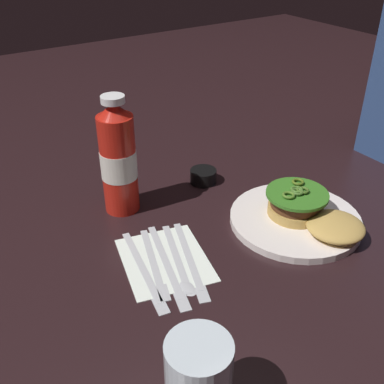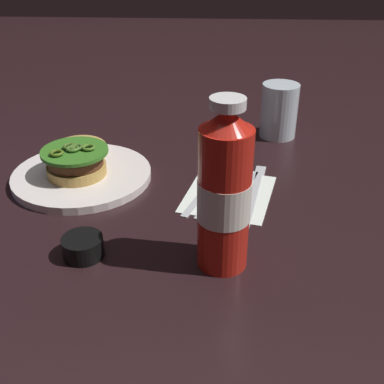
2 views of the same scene
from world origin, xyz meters
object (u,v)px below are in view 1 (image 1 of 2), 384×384
Objects in this scene: ketchup_bottle at (118,160)px; napkin at (165,260)px; burger_sandwich at (310,211)px; fork_utensil at (155,268)px; water_glass at (199,380)px; butter_knife at (146,274)px; steak_knife at (169,268)px; dinner_plate at (295,220)px; table_knife at (191,262)px; condiment_cup at (203,176)px; spoon_utensil at (180,266)px.

ketchup_bottle is 0.21m from napkin.
burger_sandwich is 0.30m from fork_utensil.
water_glass is 0.61× the size of fork_utensil.
butter_knife is 0.99× the size of steak_knife.
napkin is (-0.04, -0.26, -0.01)m from dinner_plate.
butter_knife is (0.02, -0.04, 0.00)m from napkin.
burger_sandwich is 0.96× the size of table_knife.
dinner_plate is 1.51× the size of napkin.
condiment_cup is 0.29m from fork_utensil.
burger_sandwich is at bearing 15.97° from condiment_cup.
butter_knife is at bearing -69.47° from napkin.
table_knife is at bearing 69.62° from fork_utensil.
steak_knife is at bearing 54.86° from fork_utensil.
steak_knife is 0.04m from table_knife.
condiment_cup is at bearing -164.03° from burger_sandwich.
water_glass is 0.25m from butter_knife.
ketchup_bottle reaches higher than butter_knife.
water_glass is 0.56× the size of table_knife.
ketchup_bottle reaches higher than burger_sandwich.
dinner_plate is at bearing 86.75° from steak_knife.
burger_sandwich is at bearing 76.81° from napkin.
dinner_plate is 1.22× the size of table_knife.
fork_utensil is 0.85× the size of steak_knife.
napkin is at bearing 157.54° from water_glass.
butter_knife is (-0.05, -0.31, -0.03)m from burger_sandwich.
ketchup_bottle is 1.09× the size of butter_knife.
steak_knife is at bearing 156.79° from water_glass.
butter_knife is 1.18× the size of spoon_utensil.
burger_sandwich is 0.42m from water_glass.
fork_utensil is at bearing -63.16° from napkin.
condiment_cup reaches higher than table_knife.
spoon_utensil is 0.90× the size of table_knife.
burger_sandwich is 1.06× the size of spoon_utensil.
burger_sandwich is 1.71× the size of water_glass.
ketchup_bottle reaches higher than spoon_utensil.
ketchup_bottle is at bearing 176.20° from napkin.
ketchup_bottle is 0.21m from condiment_cup.
napkin is (0.18, -0.01, -0.10)m from ketchup_bottle.
dinner_plate is 4.30× the size of condiment_cup.
water_glass is 0.69× the size of napkin.
napkin is 0.03m from steak_knife.
ketchup_bottle reaches higher than condiment_cup.
napkin is at bearing -103.19° from burger_sandwich.
water_glass is (0.43, -0.12, -0.05)m from ketchup_bottle.
butter_knife is (-0.23, 0.06, -0.05)m from water_glass.
napkin is at bearing -162.08° from spoon_utensil.
ketchup_bottle is 0.23m from steak_knife.
ketchup_bottle is 2.06× the size of water_glass.
steak_knife reaches higher than napkin.
dinner_plate reaches higher than fork_utensil.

